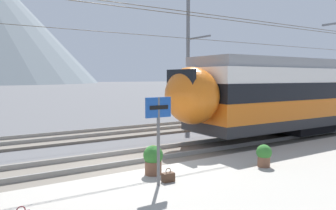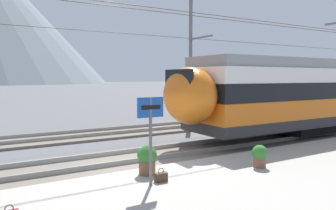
# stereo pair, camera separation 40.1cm
# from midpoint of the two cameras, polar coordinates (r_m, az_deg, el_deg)

# --- Properties ---
(ground_plane) EXTENTS (400.00, 400.00, 0.00)m
(ground_plane) POSITION_cam_midpoint_polar(r_m,az_deg,el_deg) (10.92, -6.72, -11.06)
(ground_plane) COLOR #565659
(track_near) EXTENTS (120.00, 3.00, 0.28)m
(track_near) POSITION_cam_midpoint_polar(r_m,az_deg,el_deg) (11.70, -8.67, -9.65)
(track_near) COLOR #6B6359
(track_near) RESTS_ON ground
(track_far) EXTENTS (120.00, 3.00, 0.28)m
(track_far) POSITION_cam_midpoint_polar(r_m,az_deg,el_deg) (16.84, -16.32, -5.33)
(track_far) COLOR #6B6359
(track_far) RESTS_ON ground
(catenary_mast_far_side) EXTENTS (45.31, 2.47, 8.36)m
(catenary_mast_far_side) POSITION_cam_midpoint_polar(r_m,az_deg,el_deg) (22.11, 3.22, 8.23)
(catenary_mast_far_side) COLOR slate
(catenary_mast_far_side) RESTS_ON ground
(platform_sign) EXTENTS (0.70, 0.08, 2.22)m
(platform_sign) POSITION_cam_midpoint_polar(r_m,az_deg,el_deg) (8.07, -3.13, -2.82)
(platform_sign) COLOR #59595B
(platform_sign) RESTS_ON platform_slab
(handbag_near_sign) EXTENTS (0.32, 0.18, 0.36)m
(handbag_near_sign) POSITION_cam_midpoint_polar(r_m,az_deg,el_deg) (8.65, -1.33, -12.48)
(handbag_near_sign) COLOR #472D1E
(handbag_near_sign) RESTS_ON platform_slab
(potted_plant_platform_edge) EXTENTS (0.46, 0.46, 0.68)m
(potted_plant_platform_edge) POSITION_cam_midpoint_polar(r_m,az_deg,el_deg) (10.32, 15.36, -8.32)
(potted_plant_platform_edge) COLOR brown
(potted_plant_platform_edge) RESTS_ON platform_slab
(potted_plant_by_shelter) EXTENTS (0.55, 0.55, 0.82)m
(potted_plant_by_shelter) POSITION_cam_midpoint_polar(r_m,az_deg,el_deg) (9.20, -3.87, -9.32)
(potted_plant_by_shelter) COLOR brown
(potted_plant_by_shelter) RESTS_ON platform_slab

